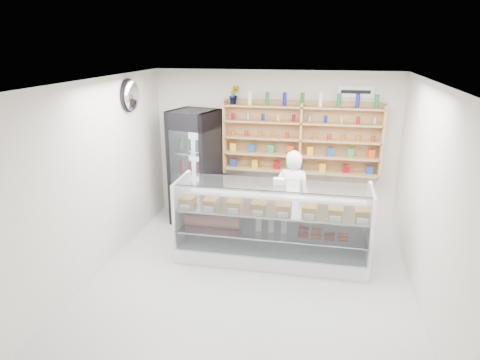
# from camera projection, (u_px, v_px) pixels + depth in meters

# --- Properties ---
(room) EXTENTS (5.00, 5.00, 5.00)m
(room) POSITION_uv_depth(u_px,v_px,m) (251.00, 190.00, 5.68)
(room) COLOR #B3B3B8
(room) RESTS_ON ground
(display_counter) EXTENTS (2.92, 0.87, 1.27)m
(display_counter) POSITION_uv_depth(u_px,v_px,m) (271.00, 239.00, 6.65)
(display_counter) COLOR white
(display_counter) RESTS_ON floor
(shop_worker) EXTENTS (0.64, 0.48, 1.62)m
(shop_worker) POSITION_uv_depth(u_px,v_px,m) (292.00, 197.00, 7.11)
(shop_worker) COLOR white
(shop_worker) RESTS_ON floor
(drinks_cooler) EXTENTS (0.93, 0.91, 2.12)m
(drinks_cooler) POSITION_uv_depth(u_px,v_px,m) (196.00, 168.00, 7.87)
(drinks_cooler) COLOR black
(drinks_cooler) RESTS_ON floor
(wall_shelving) EXTENTS (2.84, 0.28, 1.33)m
(wall_shelving) POSITION_uv_depth(u_px,v_px,m) (301.00, 140.00, 7.70)
(wall_shelving) COLOR tan
(wall_shelving) RESTS_ON back_wall
(potted_plant) EXTENTS (0.20, 0.17, 0.34)m
(potted_plant) POSITION_uv_depth(u_px,v_px,m) (234.00, 95.00, 7.70)
(potted_plant) COLOR #1E6626
(potted_plant) RESTS_ON wall_shelving
(security_mirror) EXTENTS (0.15, 0.50, 0.50)m
(security_mirror) POSITION_uv_depth(u_px,v_px,m) (132.00, 95.00, 6.88)
(security_mirror) COLOR silver
(security_mirror) RESTS_ON left_wall
(wall_sign) EXTENTS (0.62, 0.03, 0.20)m
(wall_sign) POSITION_uv_depth(u_px,v_px,m) (356.00, 92.00, 7.39)
(wall_sign) COLOR white
(wall_sign) RESTS_ON back_wall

